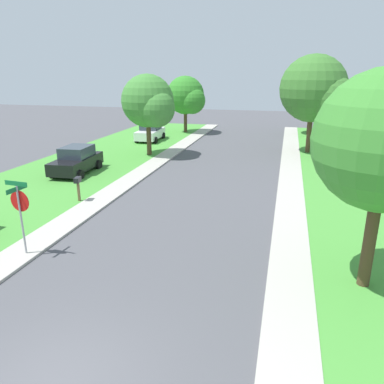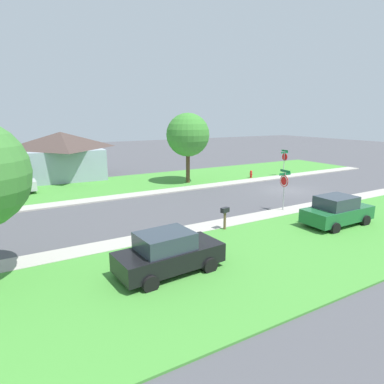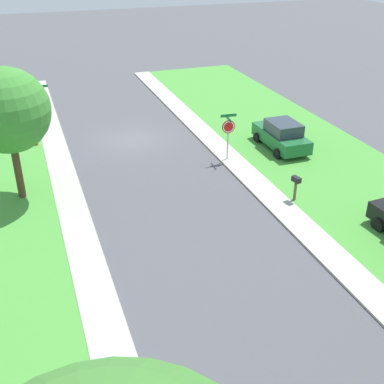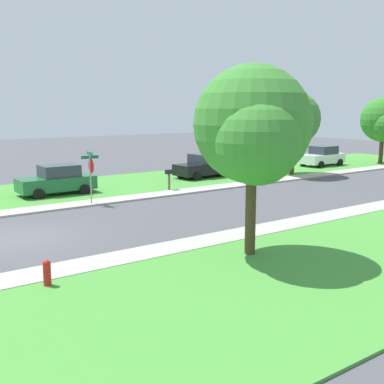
% 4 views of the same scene
% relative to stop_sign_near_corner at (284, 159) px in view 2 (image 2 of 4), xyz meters
% --- Properties ---
extents(ground_plane, '(120.00, 120.00, 0.00)m').
position_rel_stop_sign_near_corner_xyz_m(ground_plane, '(-4.89, 4.58, -1.89)').
color(ground_plane, '#4C4C51').
extents(sidewalk_east, '(1.40, 56.00, 0.10)m').
position_rel_stop_sign_near_corner_xyz_m(sidewalk_east, '(-0.19, 16.58, -1.84)').
color(sidewalk_east, '#ADA89E').
rests_on(sidewalk_east, ground).
extents(lawn_east, '(8.00, 56.00, 0.08)m').
position_rel_stop_sign_near_corner_xyz_m(lawn_east, '(4.51, 16.58, -1.85)').
color(lawn_east, '#479338').
rests_on(lawn_east, ground).
extents(sidewalk_west, '(1.40, 56.00, 0.10)m').
position_rel_stop_sign_near_corner_xyz_m(sidewalk_west, '(-9.59, 16.58, -1.84)').
color(sidewalk_west, '#ADA89E').
rests_on(sidewalk_west, ground).
extents(lawn_west, '(8.00, 56.00, 0.08)m').
position_rel_stop_sign_near_corner_xyz_m(lawn_west, '(-14.29, 16.58, -1.85)').
color(lawn_west, '#479338').
rests_on(lawn_west, ground).
extents(stop_sign_near_corner, '(0.92, 0.92, 2.77)m').
position_rel_stop_sign_near_corner_xyz_m(stop_sign_near_corner, '(0.00, 0.00, 0.00)').
color(stop_sign_near_corner, '#9E9EA3').
rests_on(stop_sign_near_corner, ground).
extents(stop_sign_far_corner, '(0.92, 0.92, 2.77)m').
position_rel_stop_sign_near_corner_xyz_m(stop_sign_far_corner, '(-9.32, 9.50, 0.00)').
color(stop_sign_far_corner, '#9E9EA3').
rests_on(stop_sign_far_corner, ground).
extents(car_green_near_corner, '(2.04, 4.30, 1.76)m').
position_rel_stop_sign_near_corner_xyz_m(car_green_near_corner, '(-13.03, 9.02, -1.01)').
color(car_green_near_corner, '#1E6033').
rests_on(car_green_near_corner, ground).
extents(car_black_driveway_right, '(2.26, 4.41, 1.76)m').
position_rel_stop_sign_near_corner_xyz_m(car_black_driveway_right, '(-13.53, 20.00, -1.01)').
color(car_black_driveway_right, black).
rests_on(car_black_driveway_right, ground).
extents(car_silver_across_road, '(2.04, 4.30, 1.76)m').
position_rel_stop_sign_near_corner_xyz_m(car_silver_across_road, '(4.85, 25.06, -1.01)').
color(car_silver_across_road, silver).
rests_on(car_silver_across_road, ground).
extents(tree_across_left, '(4.21, 3.92, 6.44)m').
position_rel_stop_sign_near_corner_xyz_m(tree_across_left, '(2.20, 10.14, 2.46)').
color(tree_across_left, '#4C3823').
rests_on(tree_across_left, ground).
extents(house_right_setback, '(9.48, 8.36, 4.60)m').
position_rel_stop_sign_near_corner_xyz_m(house_right_setback, '(11.30, 19.73, 0.49)').
color(house_right_setback, '#93A3B2').
rests_on(house_right_setback, ground).
extents(fire_hydrant, '(0.38, 0.22, 0.83)m').
position_rel_stop_sign_near_corner_xyz_m(fire_hydrant, '(0.88, 3.62, -1.45)').
color(fire_hydrant, red).
rests_on(fire_hydrant, ground).
extents(mailbox, '(0.33, 0.52, 1.31)m').
position_rel_stop_sign_near_corner_xyz_m(mailbox, '(-10.49, 15.06, -0.88)').
color(mailbox, brown).
rests_on(mailbox, ground).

